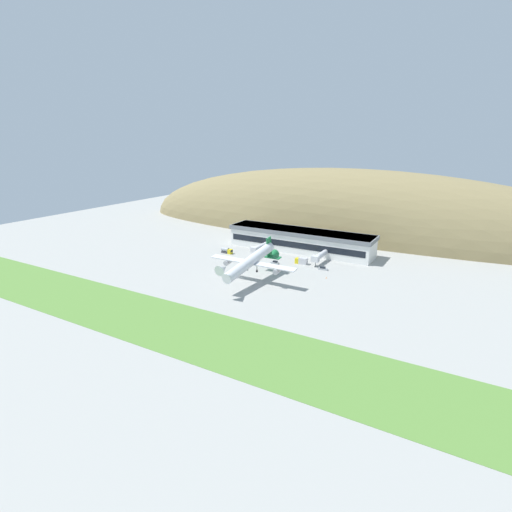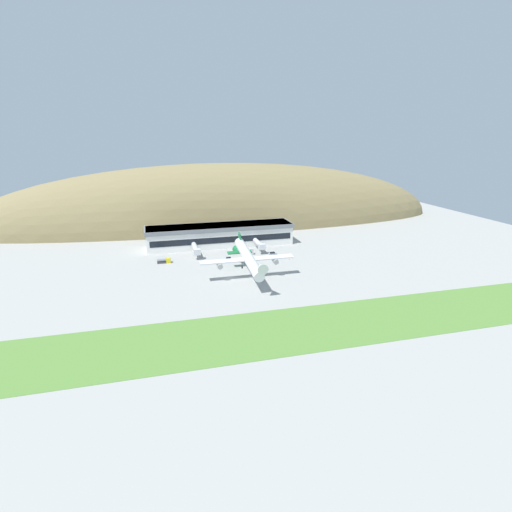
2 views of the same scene
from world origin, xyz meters
The scene contains 13 objects.
ground_plane centered at (0.00, 0.00, 0.00)m, with size 415.47×415.47×0.00m, color #9E9E99.
grass_strip_foreground centered at (0.00, -50.93, 0.04)m, with size 373.92×30.65×0.08m, color #568438.
hill_backdrop centered at (15.20, 110.73, 0.00)m, with size 325.07×69.46×82.34m, color olive.
terminal_building centered at (5.67, 53.77, 6.66)m, with size 80.90×17.69×11.75m.
jetway_0 centered at (-10.00, 36.59, 3.99)m, with size 3.38×16.10×5.43m.
jetway_1 centered at (23.56, 37.00, 3.99)m, with size 3.38×15.32×5.43m.
cargo_airplane centered at (7.78, -2.06, 9.36)m, with size 40.81×46.34×12.28m.
service_car_0 centered at (4.61, 26.19, 0.61)m, with size 4.07×1.74×1.47m.
service_car_1 centered at (28.59, 29.16, 0.59)m, with size 4.56×1.92×1.43m.
fuel_truck centered at (-26.43, 29.62, 1.45)m, with size 6.49×2.46×3.08m.
box_truck centered at (16.04, 32.56, 1.50)m, with size 6.19×2.63×3.15m.
traffic_cone_0 centered at (-1.03, 21.89, 0.28)m, with size 0.52×0.52×0.58m.
traffic_cone_1 centered at (34.11, 18.87, 0.28)m, with size 0.52×0.52×0.58m.
Camera 1 is at (90.68, -141.05, 60.12)m, focal length 28.00 mm.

